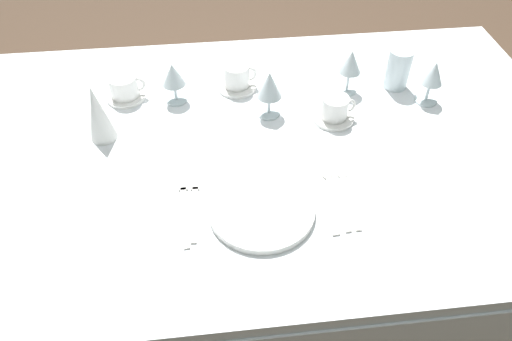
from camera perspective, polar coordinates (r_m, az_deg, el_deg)
The scene contains 20 objects.
ground_plane at distance 1.89m, azimuth 0.45°, elevation -13.44°, with size 6.00×6.00×0.00m, color #4C3828.
dining_table at distance 1.38m, azimuth 0.60°, elevation 1.03°, with size 1.80×1.11×0.74m.
dinner_plate at distance 1.14m, azimuth 0.68°, elevation -4.65°, with size 0.26×0.26×0.02m, color white.
fork_outer at distance 1.16m, azimuth -7.37°, elevation -4.20°, with size 0.03×0.21×0.00m.
fork_inner at distance 1.16m, azimuth -8.59°, elevation -4.50°, with size 0.03×0.22×0.00m.
dinner_knife at distance 1.17m, azimuth 8.30°, elevation -3.80°, with size 0.03×0.21×0.00m.
spoon_soup at distance 1.20m, azimuth 9.22°, elevation -2.40°, with size 0.03×0.21×0.01m.
spoon_dessert at distance 1.21m, azimuth 10.80°, elevation -2.26°, with size 0.03×0.21×0.01m.
saucer_left at distance 1.52m, azimuth -2.31°, elevation 10.08°, with size 0.12×0.12×0.01m, color white.
coffee_cup_left at distance 1.50m, azimuth -2.29°, elevation 11.35°, with size 0.10×0.08×0.07m.
saucer_right at distance 1.41m, azimuth 9.26°, elevation 6.29°, with size 0.12×0.12×0.01m, color white.
coffee_cup_right at distance 1.39m, azimuth 9.51°, elevation 7.51°, with size 0.10×0.08×0.07m.
saucer_far at distance 1.53m, azimuth -15.32°, elevation 8.61°, with size 0.12×0.12×0.01m, color white.
coffee_cup_far at distance 1.51m, azimuth -15.53°, elevation 9.75°, with size 0.11×0.09×0.06m.
wine_glass_centre at distance 1.36m, azimuth 1.63°, elevation 10.05°, with size 0.07×0.07×0.14m.
wine_glass_left at distance 1.48m, azimuth 11.31°, elevation 12.47°, with size 0.07×0.07×0.14m.
wine_glass_right at distance 1.50m, azimuth 20.50°, elevation 10.65°, with size 0.07×0.07×0.14m.
wine_glass_far at distance 1.44m, azimuth -9.93°, elevation 11.09°, with size 0.07×0.07×0.13m.
drink_tumbler at distance 1.56m, azimuth 16.71°, elevation 11.63°, with size 0.07×0.07×0.13m.
napkin_folded at distance 1.35m, azimuth -18.49°, elevation 6.56°, with size 0.07×0.07×0.17m, color white.
Camera 1 is at (-0.13, -0.98, 1.61)m, focal length 33.28 mm.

